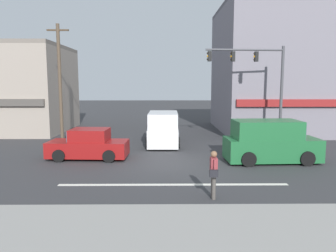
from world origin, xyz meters
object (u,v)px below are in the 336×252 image
sedan_approaching_near (89,145)px  pedestrian_foreground_with_bag (214,172)px  van_crossing_rightbound (163,129)px  van_crossing_leftbound (270,142)px  traffic_light_mast (262,77)px  utility_pole_near_left (60,82)px

sedan_approaching_near → pedestrian_foreground_with_bag: (5.67, -6.12, 0.24)m
pedestrian_foreground_with_bag → van_crossing_rightbound: bearing=100.0°
van_crossing_leftbound → pedestrian_foreground_with_bag: bearing=-124.4°
traffic_light_mast → pedestrian_foreground_with_bag: traffic_light_mast is taller
van_crossing_rightbound → van_crossing_leftbound: same height
van_crossing_rightbound → pedestrian_foreground_with_bag: size_ratio=2.77×
traffic_light_mast → van_crossing_rightbound: size_ratio=1.34×
traffic_light_mast → sedan_approaching_near: size_ratio=1.48×
sedan_approaching_near → van_crossing_leftbound: size_ratio=0.89×
pedestrian_foreground_with_bag → traffic_light_mast: bearing=65.5°
van_crossing_leftbound → van_crossing_rightbound: bearing=138.6°
utility_pole_near_left → pedestrian_foreground_with_bag: bearing=-51.6°
van_crossing_leftbound → sedan_approaching_near: bearing=174.9°
utility_pole_near_left → van_crossing_leftbound: utility_pole_near_left is taller
sedan_approaching_near → pedestrian_foreground_with_bag: 8.34m
sedan_approaching_near → van_crossing_rightbound: bearing=45.0°
sedan_approaching_near → van_crossing_leftbound: van_crossing_leftbound is taller
sedan_approaching_near → van_crossing_rightbound: size_ratio=0.90×
traffic_light_mast → van_crossing_leftbound: traffic_light_mast is taller
utility_pole_near_left → van_crossing_leftbound: size_ratio=1.65×
utility_pole_near_left → pedestrian_foreground_with_bag: size_ratio=4.61×
traffic_light_mast → van_crossing_rightbound: traffic_light_mast is taller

